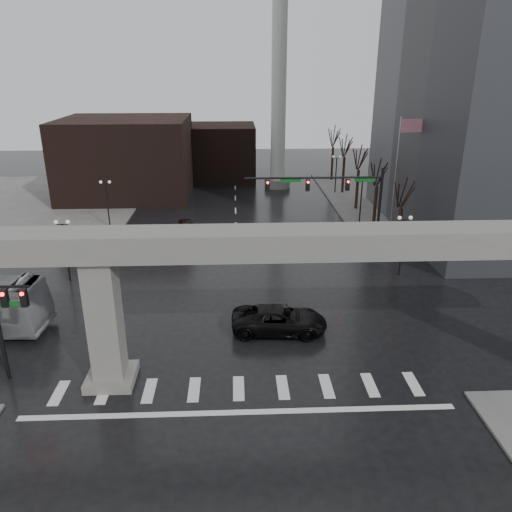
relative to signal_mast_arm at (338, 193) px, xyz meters
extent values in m
plane|color=black|center=(-8.99, -18.80, -5.83)|extent=(160.00, 160.00, 0.00)
cube|color=slate|center=(17.01, 17.20, -5.75)|extent=(28.00, 36.00, 0.15)
cube|color=slate|center=(-34.99, 17.20, -5.75)|extent=(28.00, 36.00, 0.15)
cube|color=gray|center=(-8.99, -18.80, 2.17)|extent=(48.00, 2.20, 1.40)
cube|color=gray|center=(-15.99, -18.80, -2.18)|extent=(1.60, 1.60, 7.30)
cube|color=gray|center=(-15.99, -18.80, -5.58)|extent=(2.60, 2.60, 0.50)
cube|color=black|center=(-22.99, 23.20, -0.83)|extent=(16.00, 14.00, 10.00)
cube|color=black|center=(-10.99, 33.20, -1.83)|extent=(10.00, 10.00, 8.00)
cylinder|color=beige|center=(-2.99, 27.20, 9.17)|extent=(2.00, 2.00, 30.00)
cylinder|color=gray|center=(-2.99, 27.20, -5.23)|extent=(3.60, 3.60, 1.20)
cylinder|color=black|center=(3.81, 0.00, -1.83)|extent=(0.24, 0.24, 8.00)
cylinder|color=black|center=(-2.19, 0.00, 1.37)|extent=(12.00, 0.18, 0.18)
cube|color=black|center=(0.81, 0.00, 0.72)|extent=(0.35, 0.30, 1.00)
cube|color=black|center=(-2.69, 0.00, 0.72)|extent=(0.35, 0.30, 1.00)
cube|color=black|center=(-6.19, 0.00, 0.72)|extent=(0.35, 0.30, 1.00)
sphere|color=#FF0C05|center=(0.81, -0.18, 1.02)|extent=(0.20, 0.20, 0.20)
cube|color=#0C5A18|center=(2.31, 0.00, 1.17)|extent=(1.80, 0.05, 0.35)
cube|color=#0C5A18|center=(-4.19, 0.00, 1.17)|extent=(1.80, 0.05, 0.35)
cylinder|color=black|center=(-21.79, -18.30, -2.83)|extent=(0.20, 0.20, 6.00)
cylinder|color=black|center=(-20.79, -18.30, -0.23)|extent=(2.00, 0.14, 0.14)
cube|color=black|center=(-21.19, -18.30, -0.88)|extent=(0.35, 0.30, 1.00)
cube|color=black|center=(-20.19, -18.30, -0.88)|extent=(0.35, 0.30, 1.00)
cube|color=#0C5A18|center=(-21.29, -18.30, -1.23)|extent=(1.60, 0.05, 0.30)
cylinder|color=silver|center=(6.01, 3.20, 0.17)|extent=(0.12, 0.12, 12.00)
cube|color=red|center=(7.01, 3.20, 5.37)|extent=(2.00, 0.03, 1.20)
cylinder|color=black|center=(4.51, -4.80, -3.43)|extent=(0.14, 0.14, 4.80)
cube|color=black|center=(4.51, -4.80, -1.08)|extent=(0.90, 0.06, 0.06)
sphere|color=silver|center=(4.06, -4.80, -0.88)|extent=(0.32, 0.32, 0.32)
sphere|color=silver|center=(4.96, -4.80, -0.88)|extent=(0.32, 0.32, 0.32)
cylinder|color=black|center=(4.51, 9.20, -3.43)|extent=(0.14, 0.14, 4.80)
cube|color=black|center=(4.51, 9.20, -1.08)|extent=(0.90, 0.06, 0.06)
sphere|color=silver|center=(4.06, 9.20, -0.88)|extent=(0.32, 0.32, 0.32)
sphere|color=silver|center=(4.96, 9.20, -0.88)|extent=(0.32, 0.32, 0.32)
cylinder|color=black|center=(4.51, 23.20, -3.43)|extent=(0.14, 0.14, 4.80)
cube|color=black|center=(4.51, 23.20, -1.08)|extent=(0.90, 0.06, 0.06)
sphere|color=silver|center=(4.06, 23.20, -0.88)|extent=(0.32, 0.32, 0.32)
sphere|color=silver|center=(4.96, 23.20, -0.88)|extent=(0.32, 0.32, 0.32)
cylinder|color=black|center=(-22.49, -4.80, -3.43)|extent=(0.14, 0.14, 4.80)
cube|color=black|center=(-22.49, -4.80, -1.08)|extent=(0.90, 0.06, 0.06)
sphere|color=silver|center=(-22.94, -4.80, -0.88)|extent=(0.32, 0.32, 0.32)
sphere|color=silver|center=(-22.04, -4.80, -0.88)|extent=(0.32, 0.32, 0.32)
cylinder|color=black|center=(-22.49, 9.20, -3.43)|extent=(0.14, 0.14, 4.80)
cube|color=black|center=(-22.49, 9.20, -1.08)|extent=(0.90, 0.06, 0.06)
sphere|color=silver|center=(-22.94, 9.20, -0.88)|extent=(0.32, 0.32, 0.32)
sphere|color=silver|center=(-22.04, 9.20, -0.88)|extent=(0.32, 0.32, 0.32)
cylinder|color=black|center=(-22.49, 23.20, -3.43)|extent=(0.14, 0.14, 4.80)
cube|color=black|center=(-22.49, 23.20, -1.08)|extent=(0.90, 0.06, 0.06)
sphere|color=silver|center=(-22.94, 23.20, -0.88)|extent=(0.32, 0.32, 0.32)
sphere|color=silver|center=(-22.04, 23.20, -0.88)|extent=(0.32, 0.32, 0.32)
cylinder|color=black|center=(5.51, -0.80, -3.55)|extent=(0.34, 0.34, 4.55)
cylinder|color=black|center=(5.51, -0.80, 0.18)|extent=(0.12, 1.52, 2.98)
cylinder|color=black|center=(6.01, -0.55, -0.05)|extent=(0.83, 1.14, 2.51)
cylinder|color=black|center=(5.51, 7.20, -3.50)|extent=(0.34, 0.34, 4.66)
cylinder|color=black|center=(5.51, 7.20, 0.32)|extent=(0.12, 1.55, 3.05)
cylinder|color=black|center=(6.01, 7.45, 0.08)|extent=(0.85, 1.16, 2.57)
cylinder|color=black|center=(5.51, 15.20, -3.45)|extent=(0.34, 0.34, 4.76)
cylinder|color=black|center=(5.51, 15.20, 0.46)|extent=(0.12, 1.59, 3.11)
cylinder|color=black|center=(6.01, 15.45, 0.22)|extent=(0.86, 1.18, 2.62)
cylinder|color=black|center=(5.51, 23.20, -3.40)|extent=(0.34, 0.34, 4.87)
cylinder|color=black|center=(5.51, 23.20, 0.60)|extent=(0.12, 1.62, 3.18)
cylinder|color=black|center=(6.01, 23.45, 0.35)|extent=(0.88, 1.20, 2.68)
cylinder|color=black|center=(5.51, 31.20, -3.34)|extent=(0.34, 0.34, 4.97)
cylinder|color=black|center=(5.51, 31.20, 0.74)|extent=(0.12, 1.65, 3.25)
cylinder|color=black|center=(6.01, 31.45, 0.48)|extent=(0.89, 1.23, 2.74)
imported|color=black|center=(-6.27, -13.76, -4.97)|extent=(6.36, 3.25, 1.72)
imported|color=black|center=(-14.10, 6.96, -5.15)|extent=(2.33, 4.22, 1.36)
camera|label=1|loc=(-9.02, -42.41, 10.60)|focal=35.00mm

